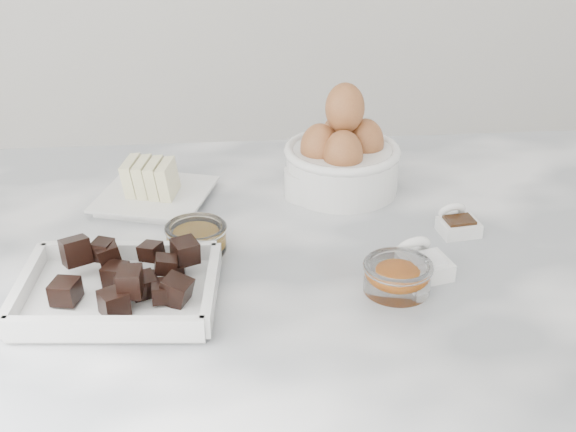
% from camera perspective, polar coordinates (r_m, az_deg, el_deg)
% --- Properties ---
extents(marble_slab, '(1.20, 0.80, 0.04)m').
position_cam_1_polar(marble_slab, '(1.08, -0.92, -3.60)').
color(marble_slab, white).
rests_on(marble_slab, cabinet).
extents(chocolate_dish, '(0.25, 0.20, 0.06)m').
position_cam_1_polar(chocolate_dish, '(0.98, -12.03, -4.78)').
color(chocolate_dish, white).
rests_on(chocolate_dish, marble_slab).
extents(butter_plate, '(0.20, 0.20, 0.06)m').
position_cam_1_polar(butter_plate, '(1.22, -9.61, 1.99)').
color(butter_plate, white).
rests_on(butter_plate, marble_slab).
extents(sugar_ramekin, '(0.07, 0.07, 0.04)m').
position_cam_1_polar(sugar_ramekin, '(1.21, 1.43, 2.45)').
color(sugar_ramekin, white).
rests_on(sugar_ramekin, marble_slab).
extents(egg_bowl, '(0.18, 0.18, 0.17)m').
position_cam_1_polar(egg_bowl, '(1.23, 3.87, 4.25)').
color(egg_bowl, white).
rests_on(egg_bowl, marble_slab).
extents(honey_bowl, '(0.08, 0.08, 0.04)m').
position_cam_1_polar(honey_bowl, '(1.08, -6.54, -1.51)').
color(honey_bowl, white).
rests_on(honey_bowl, marble_slab).
extents(zest_bowl, '(0.09, 0.09, 0.04)m').
position_cam_1_polar(zest_bowl, '(0.99, 7.79, -4.20)').
color(zest_bowl, white).
rests_on(zest_bowl, marble_slab).
extents(vanilla_spoon, '(0.06, 0.07, 0.04)m').
position_cam_1_polar(vanilla_spoon, '(1.14, 11.93, -0.47)').
color(vanilla_spoon, white).
rests_on(vanilla_spoon, marble_slab).
extents(salt_spoon, '(0.07, 0.09, 0.05)m').
position_cam_1_polar(salt_spoon, '(1.03, 9.44, -3.27)').
color(salt_spoon, white).
rests_on(salt_spoon, marble_slab).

